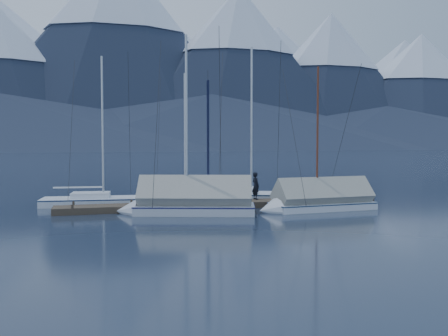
# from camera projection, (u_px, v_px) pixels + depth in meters

# --- Properties ---
(ground) EXTENTS (1000.00, 1000.00, 0.00)m
(ground) POSITION_uv_depth(u_px,v_px,m) (234.00, 213.00, 24.35)
(ground) COLOR #151E2F
(ground) RESTS_ON ground
(mountain_range) EXTENTS (877.00, 584.00, 150.50)m
(mountain_range) POSITION_uv_depth(u_px,v_px,m) (107.00, 74.00, 379.05)
(mountain_range) COLOR #475675
(mountain_range) RESTS_ON ground
(dock) EXTENTS (18.00, 1.50, 0.54)m
(dock) POSITION_uv_depth(u_px,v_px,m) (224.00, 206.00, 26.27)
(dock) COLOR #382D23
(dock) RESTS_ON ground
(mooring_posts) EXTENTS (15.12, 1.52, 0.35)m
(mooring_posts) POSITION_uv_depth(u_px,v_px,m) (215.00, 202.00, 26.13)
(mooring_posts) COLOR #382D23
(mooring_posts) RESTS_ON ground
(sailboat_open_left) EXTENTS (7.24, 3.03, 9.36)m
(sailboat_open_left) POSITION_uv_depth(u_px,v_px,m) (112.00, 202.00, 27.35)
(sailboat_open_left) COLOR white
(sailboat_open_left) RESTS_ON ground
(sailboat_open_mid) EXTENTS (6.58, 3.26, 8.39)m
(sailboat_open_mid) POSITION_uv_depth(u_px,v_px,m) (193.00, 201.00, 27.84)
(sailboat_open_mid) COLOR silver
(sailboat_open_mid) RESTS_ON ground
(sailboat_open_right) EXTENTS (8.15, 4.61, 10.38)m
(sailboat_open_right) POSITION_uv_depth(u_px,v_px,m) (260.00, 198.00, 29.33)
(sailboat_open_right) COLOR white
(sailboat_open_right) RESTS_ON ground
(sailboat_covered_near) EXTENTS (6.62, 2.81, 8.45)m
(sailboat_covered_near) POSITION_uv_depth(u_px,v_px,m) (315.00, 202.00, 25.25)
(sailboat_covered_near) COLOR white
(sailboat_covered_near) RESTS_ON ground
(sailboat_covered_far) EXTENTS (7.33, 4.03, 9.86)m
(sailboat_covered_far) POSITION_uv_depth(u_px,v_px,m) (184.00, 204.00, 23.93)
(sailboat_covered_far) COLOR silver
(sailboat_covered_far) RESTS_ON ground
(person) EXTENTS (0.48, 0.63, 1.57)m
(person) POSITION_uv_depth(u_px,v_px,m) (256.00, 186.00, 27.18)
(person) COLOR black
(person) RESTS_ON dock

